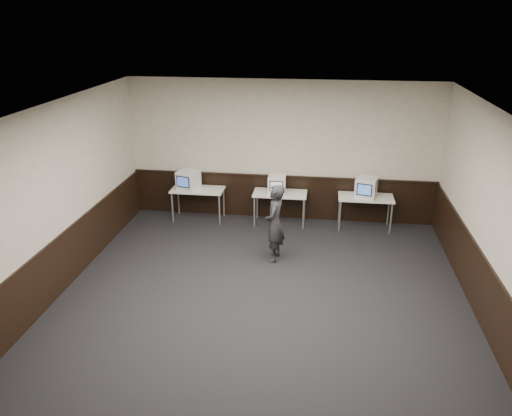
{
  "coord_description": "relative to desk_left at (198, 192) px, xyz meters",
  "views": [
    {
      "loc": [
        0.88,
        -6.93,
        4.57
      ],
      "look_at": [
        -0.27,
        1.6,
        1.15
      ],
      "focal_mm": 35.0,
      "sensor_mm": 36.0,
      "label": 1
    }
  ],
  "objects": [
    {
      "name": "wainscot_right",
      "position": [
        5.38,
        -3.6,
        -0.18
      ],
      "size": [
        0.04,
        7.98,
        1.0
      ],
      "primitive_type": "cube",
      "color": "black",
      "rests_on": "right_wall"
    },
    {
      "name": "emac_left",
      "position": [
        -0.2,
        -0.03,
        0.29
      ],
      "size": [
        0.54,
        0.56,
        0.43
      ],
      "rotation": [
        0.0,
        0.0,
        -0.28
      ],
      "color": "white",
      "rests_on": "desk_left"
    },
    {
      "name": "wainscot_back",
      "position": [
        1.9,
        0.38,
        -0.18
      ],
      "size": [
        6.98,
        0.04,
        1.0
      ],
      "primitive_type": "cube",
      "color": "black",
      "rests_on": "back_wall"
    },
    {
      "name": "desk_center",
      "position": [
        1.9,
        0.0,
        0.0
      ],
      "size": [
        1.2,
        0.6,
        0.75
      ],
      "color": "white",
      "rests_on": "ground"
    },
    {
      "name": "wainscot_rail",
      "position": [
        1.9,
        0.36,
        0.34
      ],
      "size": [
        6.98,
        0.06,
        0.04
      ],
      "primitive_type": "cube",
      "color": "black",
      "rests_on": "wainscot_back"
    },
    {
      "name": "emac_center",
      "position": [
        1.82,
        0.02,
        0.27
      ],
      "size": [
        0.41,
        0.44,
        0.39
      ],
      "rotation": [
        0.0,
        0.0,
        0.04
      ],
      "color": "white",
      "rests_on": "desk_center"
    },
    {
      "name": "ceiling",
      "position": [
        1.9,
        -3.6,
        2.52
      ],
      "size": [
        8.0,
        8.0,
        0.0
      ],
      "primitive_type": "plane",
      "rotation": [
        3.14,
        0.0,
        0.0
      ],
      "color": "white",
      "rests_on": "back_wall"
    },
    {
      "name": "person",
      "position": [
        1.96,
        -1.79,
        0.09
      ],
      "size": [
        0.43,
        0.6,
        1.54
      ],
      "primitive_type": "imported",
      "rotation": [
        0.0,
        0.0,
        -1.69
      ],
      "color": "#242429",
      "rests_on": "ground"
    },
    {
      "name": "emac_right",
      "position": [
        3.79,
        -0.02,
        0.29
      ],
      "size": [
        0.53,
        0.55,
        0.44
      ],
      "rotation": [
        0.0,
        0.0,
        -0.24
      ],
      "color": "white",
      "rests_on": "desk_right"
    },
    {
      "name": "left_wall",
      "position": [
        -1.6,
        -3.6,
        0.92
      ],
      "size": [
        0.0,
        8.0,
        8.0
      ],
      "primitive_type": "plane",
      "rotation": [
        1.57,
        0.0,
        1.57
      ],
      "color": "#BEB6A7",
      "rests_on": "ground"
    },
    {
      "name": "back_wall",
      "position": [
        1.9,
        0.4,
        0.92
      ],
      "size": [
        7.0,
        0.0,
        7.0
      ],
      "primitive_type": "plane",
      "rotation": [
        1.57,
        0.0,
        0.0
      ],
      "color": "#BEB6A7",
      "rests_on": "ground"
    },
    {
      "name": "right_wall",
      "position": [
        5.4,
        -3.6,
        0.92
      ],
      "size": [
        0.0,
        8.0,
        8.0
      ],
      "primitive_type": "plane",
      "rotation": [
        1.57,
        0.0,
        -1.57
      ],
      "color": "#BEB6A7",
      "rests_on": "ground"
    },
    {
      "name": "wainscot_left",
      "position": [
        -1.58,
        -3.6,
        -0.18
      ],
      "size": [
        0.04,
        7.98,
        1.0
      ],
      "primitive_type": "cube",
      "color": "black",
      "rests_on": "left_wall"
    },
    {
      "name": "desk_left",
      "position": [
        0.0,
        0.0,
        0.0
      ],
      "size": [
        1.2,
        0.6,
        0.75
      ],
      "color": "white",
      "rests_on": "ground"
    },
    {
      "name": "floor",
      "position": [
        1.9,
        -3.6,
        -0.68
      ],
      "size": [
        8.0,
        8.0,
        0.0
      ],
      "primitive_type": "plane",
      "color": "black",
      "rests_on": "ground"
    },
    {
      "name": "desk_right",
      "position": [
        3.8,
        0.0,
        0.0
      ],
      "size": [
        1.2,
        0.6,
        0.75
      ],
      "color": "white",
      "rests_on": "ground"
    }
  ]
}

